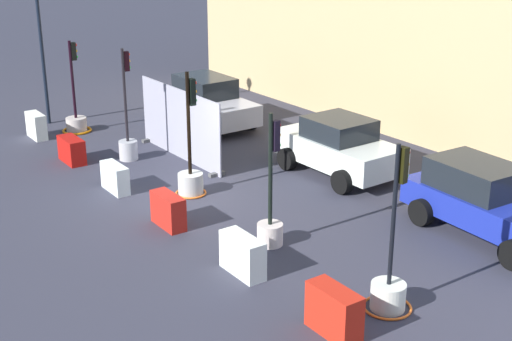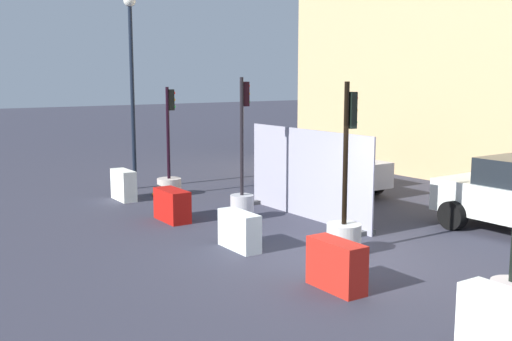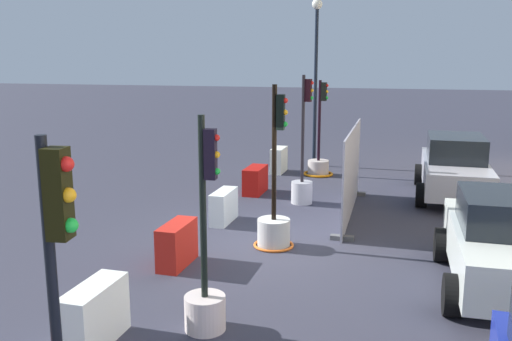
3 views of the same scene
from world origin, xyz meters
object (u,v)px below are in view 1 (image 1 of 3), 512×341
traffic_light_4 (389,285)px  traffic_light_3 (271,220)px  construction_barrier_2 (115,178)px  car_silver_hatchback (207,101)px  traffic_light_2 (191,175)px  traffic_light_1 (128,139)px  construction_barrier_5 (334,312)px  car_white_van (339,147)px  construction_barrier_4 (243,255)px  traffic_light_0 (76,119)px  construction_barrier_1 (72,150)px  construction_barrier_0 (36,126)px  construction_barrier_3 (168,211)px  car_blue_estate (488,202)px  street_lamp_post (38,16)px

traffic_light_4 → traffic_light_3: bearing=-178.4°
construction_barrier_2 → car_silver_hatchback: (-3.95, 5.51, 0.47)m
traffic_light_2 → car_silver_hatchback: (-5.34, 3.97, 0.31)m
traffic_light_1 → construction_barrier_5: traffic_light_1 is taller
construction_barrier_2 → car_white_van: size_ratio=0.29×
traffic_light_4 → construction_barrier_2: bearing=-170.4°
construction_barrier_2 → car_white_van: car_white_van is taller
construction_barrier_4 → construction_barrier_5: size_ratio=1.04×
construction_barrier_5 → traffic_light_1: bearing=172.3°
traffic_light_0 → construction_barrier_1: (2.94, -1.41, -0.06)m
construction_barrier_0 → construction_barrier_1: size_ratio=0.91×
traffic_light_4 → traffic_light_0: bearing=-179.8°
traffic_light_0 → car_silver_hatchback: bearing=64.6°
construction_barrier_0 → construction_barrier_4: 11.86m
traffic_light_0 → construction_barrier_1: 3.26m
traffic_light_3 → car_silver_hatchback: traffic_light_3 is taller
traffic_light_2 → construction_barrier_5: 7.49m
traffic_light_1 → construction_barrier_4: size_ratio=2.93×
construction_barrier_3 → traffic_light_3: bearing=31.3°
car_silver_hatchback → construction_barrier_1: bearing=-79.7°
construction_barrier_1 → construction_barrier_2: same height
construction_barrier_2 → traffic_light_1: bearing=145.2°
traffic_light_3 → car_blue_estate: (2.55, 4.42, 0.21)m
traffic_light_4 → construction_barrier_5: (0.03, -1.44, -0.05)m
construction_barrier_1 → construction_barrier_4: (8.84, 0.04, 0.04)m
traffic_light_3 → street_lamp_post: bearing=-178.5°
traffic_light_4 → construction_barrier_3: 6.01m
traffic_light_1 → traffic_light_2: bearing=0.5°
construction_barrier_1 → street_lamp_post: street_lamp_post is taller
construction_barrier_0 → car_blue_estate: size_ratio=0.23×
traffic_light_2 → construction_barrier_4: (4.49, -1.49, -0.12)m
construction_barrier_2 → street_lamp_post: 8.26m
traffic_light_3 → construction_barrier_0: (-11.10, -1.32, -0.19)m
construction_barrier_3 → car_blue_estate: car_blue_estate is taller
traffic_light_3 → construction_barrier_3: bearing=-148.7°
construction_barrier_1 → car_white_van: size_ratio=0.29×
car_white_van → traffic_light_3: bearing=-60.0°
construction_barrier_5 → car_white_van: 8.42m
traffic_light_2 → traffic_light_3: 3.73m
traffic_light_1 → traffic_light_2: (3.57, 0.03, -0.10)m
traffic_light_3 → construction_barrier_3: size_ratio=2.88×
traffic_light_1 → street_lamp_post: street_lamp_post is taller
traffic_light_3 → construction_barrier_5: (3.61, -1.34, -0.16)m
traffic_light_3 → construction_barrier_3: (-2.25, -1.37, -0.20)m
car_white_van → street_lamp_post: street_lamp_post is taller
car_blue_estate → car_white_van: 5.09m
construction_barrier_5 → car_white_van: car_white_van is taller
traffic_light_2 → car_silver_hatchback: 6.66m
traffic_light_0 → construction_barrier_5: (14.62, -1.39, 0.02)m
car_white_van → construction_barrier_5: bearing=-43.0°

